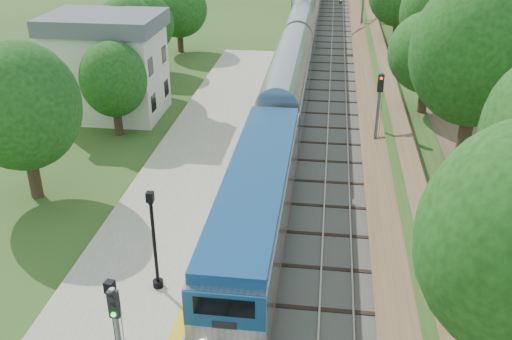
# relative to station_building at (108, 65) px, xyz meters

# --- Properties ---
(trackbed) EXTENTS (9.50, 170.00, 0.28)m
(trackbed) POSITION_rel_station_building_xyz_m (16.00, 30.00, -4.02)
(trackbed) COLOR #4C4944
(trackbed) RESTS_ON ground
(platform) EXTENTS (6.40, 68.00, 0.38)m
(platform) POSITION_rel_station_building_xyz_m (8.80, -14.00, -3.90)
(platform) COLOR gray
(platform) RESTS_ON ground
(yellow_stripe) EXTENTS (0.55, 68.00, 0.01)m
(yellow_stripe) POSITION_rel_station_building_xyz_m (11.65, -14.00, -3.70)
(yellow_stripe) COLOR gold
(yellow_stripe) RESTS_ON platform
(embankment) EXTENTS (10.64, 170.00, 11.70)m
(embankment) POSITION_rel_station_building_xyz_m (24.35, 30.00, -2.14)
(embankment) COLOR brown
(embankment) RESTS_ON ground
(station_building) EXTENTS (8.60, 6.60, 8.00)m
(station_building) POSITION_rel_station_building_xyz_m (0.00, 0.00, 0.00)
(station_building) COLOR white
(station_building) RESTS_ON ground
(signal_gantry) EXTENTS (8.40, 0.38, 6.20)m
(signal_gantry) POSITION_rel_station_building_xyz_m (16.47, 24.99, 0.73)
(signal_gantry) COLOR slate
(signal_gantry) RESTS_ON ground
(trees_behind_platform) EXTENTS (7.82, 53.32, 7.21)m
(trees_behind_platform) POSITION_rel_station_building_xyz_m (2.83, -9.33, 0.44)
(trees_behind_platform) COLOR #332316
(trees_behind_platform) RESTS_ON ground
(train) EXTENTS (2.94, 118.14, 4.33)m
(train) POSITION_rel_station_building_xyz_m (14.00, 31.53, -1.87)
(train) COLOR black
(train) RESTS_ON trackbed
(lamppost_far) EXTENTS (0.48, 0.48, 4.82)m
(lamppost_far) POSITION_rel_station_building_xyz_m (10.04, -21.66, -1.56)
(lamppost_far) COLOR black
(lamppost_far) RESTS_ON platform
(signal_farside) EXTENTS (0.36, 0.29, 6.56)m
(signal_farside) POSITION_rel_station_building_xyz_m (20.20, -8.23, 0.04)
(signal_farside) COLOR slate
(signal_farside) RESTS_ON ground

